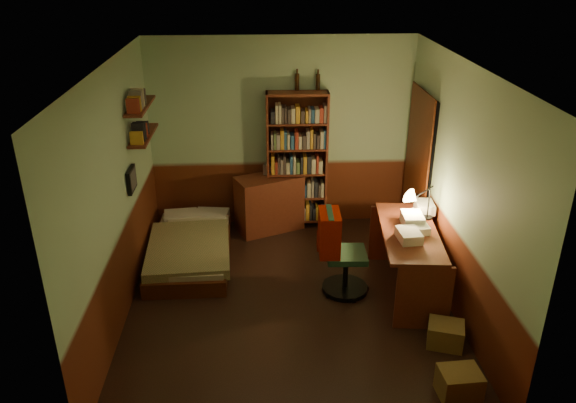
{
  "coord_description": "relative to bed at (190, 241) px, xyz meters",
  "views": [
    {
      "loc": [
        -0.3,
        -5.24,
        3.61
      ],
      "look_at": [
        0.0,
        0.25,
        1.1
      ],
      "focal_mm": 35.0,
      "sensor_mm": 36.0,
      "label": 1
    }
  ],
  "objects": [
    {
      "name": "ceiling",
      "position": [
        1.18,
        -0.97,
        2.35
      ],
      "size": [
        3.5,
        4.0,
        0.02
      ],
      "primitive_type": "cube",
      "color": "silver",
      "rests_on": "wall_back"
    },
    {
      "name": "dresser",
      "position": [
        1.01,
        0.79,
        0.13
      ],
      "size": [
        0.98,
        0.74,
        0.78
      ],
      "primitive_type": "cube",
      "rotation": [
        0.0,
        0.0,
        0.4
      ],
      "color": "#592314",
      "rests_on": "ground"
    },
    {
      "name": "framed_picture",
      "position": [
        -0.54,
        -0.37,
        0.99
      ],
      "size": [
        0.04,
        0.32,
        0.26
      ],
      "primitive_type": "cube",
      "color": "black",
      "rests_on": "wall_left"
    },
    {
      "name": "red_jacket",
      "position": [
        2.04,
        -0.72,
        1.0
      ],
      "size": [
        0.27,
        0.43,
        0.48
      ],
      "primitive_type": "cube",
      "rotation": [
        0.0,
        0.0,
        0.12
      ],
      "color": "#B01700",
      "rests_on": "office_chair"
    },
    {
      "name": "doorway",
      "position": [
        2.9,
        0.33,
        0.74
      ],
      "size": [
        0.06,
        0.9,
        2.0
      ],
      "primitive_type": "cube",
      "color": "black",
      "rests_on": "ground"
    },
    {
      "name": "bottle_right",
      "position": [
        1.66,
        0.99,
        1.75
      ],
      "size": [
        0.07,
        0.07,
        0.2
      ],
      "primitive_type": "cylinder",
      "rotation": [
        0.0,
        0.0,
        0.42
      ],
      "color": "black",
      "rests_on": "bookshelf"
    },
    {
      "name": "wall_shelf_lower",
      "position": [
        -0.46,
        0.13,
        1.34
      ],
      "size": [
        0.2,
        0.9,
        0.03
      ],
      "primitive_type": "cube",
      "color": "#592314",
      "rests_on": "wall_left"
    },
    {
      "name": "office_chair",
      "position": [
        1.83,
        -0.81,
        0.25
      ],
      "size": [
        0.52,
        0.46,
        1.01
      ],
      "primitive_type": "cube",
      "rotation": [
        0.0,
        0.0,
        -0.04
      ],
      "color": "#224C32",
      "rests_on": "ground"
    },
    {
      "name": "desk_lamp",
      "position": [
        2.79,
        -0.54,
        0.79
      ],
      "size": [
        0.17,
        0.17,
        0.56
      ],
      "primitive_type": "cone",
      "rotation": [
        0.0,
        0.0,
        -0.03
      ],
      "color": "black",
      "rests_on": "desk"
    },
    {
      "name": "wall_front",
      "position": [
        1.18,
        -2.98,
        1.04
      ],
      "size": [
        3.5,
        0.02,
        2.6
      ],
      "primitive_type": "cube",
      "color": "#99BA8E",
      "rests_on": "ground"
    },
    {
      "name": "cardboard_box_b",
      "position": [
        2.68,
        -1.81,
        -0.14
      ],
      "size": [
        0.41,
        0.37,
        0.24
      ],
      "primitive_type": "cube",
      "rotation": [
        0.0,
        0.0,
        -0.32
      ],
      "color": "olive",
      "rests_on": "ground"
    },
    {
      "name": "bed",
      "position": [
        0.0,
        0.0,
        0.0
      ],
      "size": [
        0.95,
        1.75,
        0.52
      ],
      "primitive_type": "cube",
      "rotation": [
        0.0,
        0.0,
        0.01
      ],
      "color": "olive",
      "rests_on": "ground"
    },
    {
      "name": "desk",
      "position": [
        2.51,
        -0.84,
        0.13
      ],
      "size": [
        0.73,
        1.49,
        0.77
      ],
      "primitive_type": "cube",
      "rotation": [
        0.0,
        0.0,
        -0.1
      ],
      "color": "#592314",
      "rests_on": "ground"
    },
    {
      "name": "paper_stack",
      "position": [
        2.8,
        -0.36,
        0.57
      ],
      "size": [
        0.23,
        0.29,
        0.11
      ],
      "primitive_type": "cube",
      "rotation": [
        0.0,
        0.0,
        -0.08
      ],
      "color": "silver",
      "rests_on": "desk"
    },
    {
      "name": "bookshelf",
      "position": [
        1.39,
        0.88,
        0.69
      ],
      "size": [
        0.82,
        0.27,
        1.9
      ],
      "primitive_type": "cube",
      "rotation": [
        0.0,
        0.0,
        -0.02
      ],
      "color": "#592314",
      "rests_on": "ground"
    },
    {
      "name": "wall_shelf_upper",
      "position": [
        -0.46,
        0.13,
        1.69
      ],
      "size": [
        0.2,
        0.9,
        0.03
      ],
      "primitive_type": "cube",
      "color": "#592314",
      "rests_on": "wall_left"
    },
    {
      "name": "door_trim",
      "position": [
        2.87,
        0.33,
        0.74
      ],
      "size": [
        0.02,
        0.98,
        2.08
      ],
      "primitive_type": "cube",
      "color": "#3B1709",
      "rests_on": "ground"
    },
    {
      "name": "floor",
      "position": [
        1.18,
        -0.97,
        -0.27
      ],
      "size": [
        3.5,
        4.0,
        0.02
      ],
      "primitive_type": "cube",
      "color": "black",
      "rests_on": "ground"
    },
    {
      "name": "bottle_left",
      "position": [
        1.39,
        0.99,
        1.75
      ],
      "size": [
        0.06,
        0.06,
        0.21
      ],
      "primitive_type": "cylinder",
      "rotation": [
        0.0,
        0.0,
        0.07
      ],
      "color": "black",
      "rests_on": "bookshelf"
    },
    {
      "name": "mini_stereo",
      "position": [
        1.09,
        0.92,
        0.59
      ],
      "size": [
        0.32,
        0.28,
        0.14
      ],
      "primitive_type": "cube",
      "rotation": [
        0.0,
        0.0,
        -0.34
      ],
      "color": "#B2B2B7",
      "rests_on": "dresser"
    },
    {
      "name": "wall_right",
      "position": [
        2.94,
        -0.97,
        1.04
      ],
      "size": [
        0.02,
        4.0,
        2.6
      ],
      "primitive_type": "cube",
      "color": "#99BA8E",
      "rests_on": "ground"
    },
    {
      "name": "cardboard_box_a",
      "position": [
        2.59,
        -2.51,
        -0.13
      ],
      "size": [
        0.37,
        0.3,
        0.26
      ],
      "primitive_type": "cube",
      "rotation": [
        0.0,
        0.0,
        0.06
      ],
      "color": "olive",
      "rests_on": "ground"
    },
    {
      "name": "wall_left",
      "position": [
        -0.58,
        -0.97,
        1.04
      ],
      "size": [
        0.02,
        4.0,
        2.6
      ],
      "primitive_type": "cube",
      "color": "#99BA8E",
      "rests_on": "ground"
    },
    {
      "name": "wall_back",
      "position": [
        1.18,
        1.04,
        1.04
      ],
      "size": [
        3.5,
        0.02,
        2.6
      ],
      "primitive_type": "cube",
      "color": "#99BA8E",
      "rests_on": "ground"
    }
  ]
}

